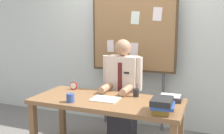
% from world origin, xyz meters
% --- Properties ---
extents(back_wall, '(6.40, 0.08, 2.70)m').
position_xyz_m(back_wall, '(0.00, 1.22, 1.35)').
color(back_wall, silver).
rests_on(back_wall, ground_plane).
extents(desk, '(1.73, 0.74, 0.73)m').
position_xyz_m(desk, '(0.00, 0.00, 0.64)').
color(desk, brown).
rests_on(desk, ground_plane).
extents(person, '(0.55, 0.56, 1.39)m').
position_xyz_m(person, '(0.00, 0.55, 0.65)').
color(person, '#2D2D33').
rests_on(person, ground_plane).
extents(bulletin_board, '(1.28, 0.09, 2.05)m').
position_xyz_m(bulletin_board, '(0.00, 1.02, 1.44)').
color(bulletin_board, '#4C3823').
rests_on(bulletin_board, ground_plane).
extents(book_stack, '(0.24, 0.28, 0.14)m').
position_xyz_m(book_stack, '(0.67, -0.21, 0.81)').
color(book_stack, olive).
rests_on(book_stack, desk).
extents(open_notebook, '(0.31, 0.24, 0.01)m').
position_xyz_m(open_notebook, '(-0.01, -0.02, 0.74)').
color(open_notebook, '#F4EFCC').
rests_on(open_notebook, desk).
extents(desk_clock, '(0.10, 0.04, 0.10)m').
position_xyz_m(desk_clock, '(-0.58, 0.25, 0.78)').
color(desk_clock, maroon).
rests_on(desk_clock, desk).
extents(coffee_mug, '(0.09, 0.09, 0.10)m').
position_xyz_m(coffee_mug, '(-0.33, -0.25, 0.78)').
color(coffee_mug, '#334C8C').
rests_on(coffee_mug, desk).
extents(pen_holder, '(0.07, 0.07, 0.16)m').
position_xyz_m(pen_holder, '(0.28, 0.23, 0.78)').
color(pen_holder, '#262626').
rests_on(pen_holder, desk).
extents(paper_tray, '(0.26, 0.20, 0.06)m').
position_xyz_m(paper_tray, '(0.69, 0.23, 0.76)').
color(paper_tray, '#333338').
rests_on(paper_tray, desk).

